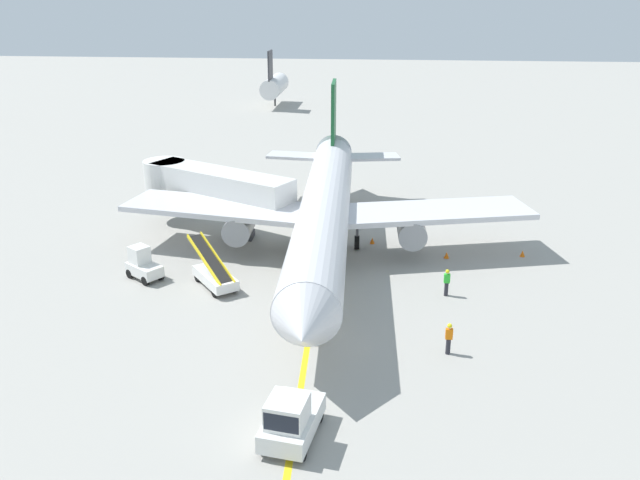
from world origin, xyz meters
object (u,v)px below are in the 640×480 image
object	(u,v)px
airliner	(325,209)
safety_cone_nose_left	(447,255)
ground_crew_marshaller	(447,282)
ground_crew_wing_walker	(449,338)
belt_loader_forward_hold	(214,274)
safety_cone_wingtip_left	(522,253)
pushback_tug	(291,419)
jet_bridge	(207,185)
baggage_tug_near_wing	(143,265)
safety_cone_nose_right	(372,241)

from	to	relation	value
airliner	safety_cone_nose_left	distance (m)	8.94
ground_crew_marshaller	ground_crew_wing_walker	world-z (taller)	same
belt_loader_forward_hold	airliner	bearing A→B (deg)	41.49
ground_crew_marshaller	belt_loader_forward_hold	bearing A→B (deg)	-179.99
airliner	safety_cone_nose_left	size ratio (longest dim) A/B	80.22
ground_crew_marshaller	ground_crew_wing_walker	bearing A→B (deg)	-93.77
airliner	safety_cone_wingtip_left	xyz separation A→B (m)	(13.56, 1.19, -3.20)
airliner	ground_crew_wing_walker	world-z (taller)	airliner
safety_cone_nose_left	safety_cone_wingtip_left	bearing A→B (deg)	8.70
airliner	belt_loader_forward_hold	distance (m)	8.85
ground_crew_marshaller	safety_cone_wingtip_left	size ratio (longest dim) A/B	3.86
pushback_tug	jet_bridge	bearing A→B (deg)	111.85
pushback_tug	safety_cone_nose_left	xyz separation A→B (m)	(7.89, 20.28, -0.77)
jet_bridge	baggage_tug_near_wing	xyz separation A→B (m)	(-1.86, -9.22, -2.62)
airliner	pushback_tug	size ratio (longest dim) A/B	9.15
baggage_tug_near_wing	safety_cone_nose_left	xyz separation A→B (m)	(19.44, 5.31, -0.71)
baggage_tug_near_wing	safety_cone_nose_right	size ratio (longest dim) A/B	6.15
jet_bridge	ground_crew_marshaller	world-z (taller)	jet_bridge
safety_cone_nose_right	baggage_tug_near_wing	bearing A→B (deg)	-152.10
belt_loader_forward_hold	ground_crew_wing_walker	bearing A→B (deg)	-26.44
safety_cone_nose_right	ground_crew_wing_walker	bearing A→B (deg)	-74.57
pushback_tug	safety_cone_nose_left	size ratio (longest dim) A/B	8.77
pushback_tug	baggage_tug_near_wing	distance (m)	18.91
pushback_tug	safety_cone_nose_left	distance (m)	21.77
jet_bridge	belt_loader_forward_hold	size ratio (longest dim) A/B	2.66
belt_loader_forward_hold	baggage_tug_near_wing	bearing A→B (deg)	171.92
safety_cone_nose_right	pushback_tug	bearing A→B (deg)	-96.98
jet_bridge	safety_cone_nose_left	bearing A→B (deg)	-12.56
safety_cone_nose_right	airliner	bearing A→B (deg)	-140.35
belt_loader_forward_hold	safety_cone_nose_right	size ratio (longest dim) A/B	10.72
airliner	ground_crew_marshaller	world-z (taller)	airliner
jet_bridge	ground_crew_wing_walker	size ratio (longest dim) A/B	7.39
airliner	pushback_tug	world-z (taller)	airliner
belt_loader_forward_hold	safety_cone_nose_left	size ratio (longest dim) A/B	10.72
pushback_tug	belt_loader_forward_hold	world-z (taller)	belt_loader_forward_hold
belt_loader_forward_hold	ground_crew_marshaller	size ratio (longest dim) A/B	2.77
jet_bridge	safety_cone_nose_left	world-z (taller)	jet_bridge
ground_crew_wing_walker	safety_cone_nose_left	world-z (taller)	ground_crew_wing_walker
jet_bridge	safety_cone_wingtip_left	distance (m)	23.26
baggage_tug_near_wing	safety_cone_wingtip_left	xyz separation A→B (m)	(24.66, 6.11, -0.71)
pushback_tug	ground_crew_marshaller	xyz separation A→B (m)	(7.37, 14.29, -0.08)
baggage_tug_near_wing	safety_cone_nose_right	bearing A→B (deg)	27.90
airliner	safety_cone_nose_right	xyz separation A→B (m)	(3.21, 2.66, -3.20)
airliner	safety_cone_nose_right	distance (m)	5.25
belt_loader_forward_hold	safety_cone_nose_left	distance (m)	15.85
jet_bridge	pushback_tug	bearing A→B (deg)	-68.15
ground_crew_wing_walker	safety_cone_nose_right	distance (m)	15.65
baggage_tug_near_wing	safety_cone_nose_left	distance (m)	20.17
baggage_tug_near_wing	ground_crew_wing_walker	world-z (taller)	baggage_tug_near_wing
pushback_tug	safety_cone_nose_right	xyz separation A→B (m)	(2.76, 22.55, -0.77)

